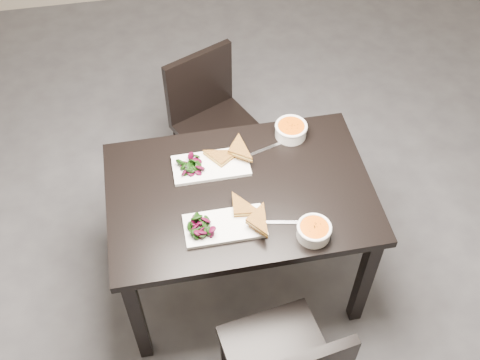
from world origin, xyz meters
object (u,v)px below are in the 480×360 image
Objects in this scene: chair_far at (211,116)px; plate_near at (225,226)px; table at (240,203)px; soup_bowl_far at (291,129)px; plate_far at (211,166)px; soup_bowl_near at (314,230)px.

plate_near is at bearing -119.52° from chair_far.
soup_bowl_far is (0.31, 0.29, 0.14)m from table.
plate_near is 0.35m from plate_far.
plate_far is 0.44m from soup_bowl_far.
plate_near is 2.19× the size of soup_bowl_far.
plate_near is (-0.10, -0.19, 0.11)m from table.
soup_bowl_near is at bearing -51.56° from plate_far.
table is at bearing 61.57° from plate_near.
table is at bearing -113.14° from chair_far.
chair_far reaches higher than soup_bowl_far.
soup_bowl_near is at bearing -17.28° from plate_near.
plate_near is 2.34× the size of soup_bowl_near.
plate_near and plate_far have the same top height.
soup_bowl_far reaches higher than soup_bowl_near.
soup_bowl_far reaches higher than table.
chair_far is 2.39× the size of plate_far.
table is 1.41× the size of chair_far.
soup_bowl_far is (0.41, 0.48, 0.03)m from plate_near.
chair_far is at bearing 104.58° from soup_bowl_near.
chair_far is 1.00m from plate_near.
table is 0.42m from soup_bowl_near.
plate_far is at bearing -162.24° from soup_bowl_far.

